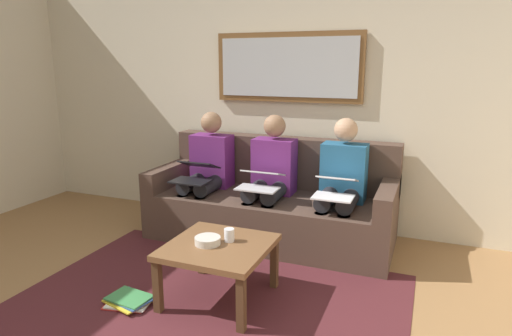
{
  "coord_description": "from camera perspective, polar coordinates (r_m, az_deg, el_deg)",
  "views": [
    {
      "loc": [
        -1.31,
        1.56,
        1.59
      ],
      "look_at": [
        0.0,
        -1.7,
        0.75
      ],
      "focal_mm": 30.89,
      "sensor_mm": 36.0,
      "label": 1
    }
  ],
  "objects": [
    {
      "name": "person_right",
      "position": [
        4.22,
        -6.32,
        -0.09
      ],
      "size": [
        0.38,
        0.58,
        1.14
      ],
      "color": "#66236B",
      "rests_on": "couch"
    },
    {
      "name": "bowl",
      "position": [
        3.01,
        -6.28,
        -9.33
      ],
      "size": [
        0.17,
        0.17,
        0.05
      ],
      "primitive_type": "cylinder",
      "color": "beige",
      "rests_on": "coffee_table"
    },
    {
      "name": "laptop_white",
      "position": [
        3.57,
        10.26,
        -2.39
      ],
      "size": [
        0.31,
        0.36,
        0.16
      ],
      "color": "white"
    },
    {
      "name": "cup",
      "position": [
        3.03,
        -3.48,
        -8.65
      ],
      "size": [
        0.07,
        0.07,
        0.09
      ],
      "primitive_type": "cylinder",
      "color": "silver",
      "rests_on": "coffee_table"
    },
    {
      "name": "coffee_table",
      "position": [
        3.03,
        -4.87,
        -10.74
      ],
      "size": [
        0.67,
        0.67,
        0.41
      ],
      "color": "brown",
      "rests_on": "ground_plane"
    },
    {
      "name": "person_left",
      "position": [
        3.8,
        10.98,
        -1.77
      ],
      "size": [
        0.38,
        0.58,
        1.14
      ],
      "color": "#235B84",
      "rests_on": "couch"
    },
    {
      "name": "magazine_stack",
      "position": [
        3.21,
        -16.17,
        -16.16
      ],
      "size": [
        0.34,
        0.28,
        0.05
      ],
      "color": "red",
      "rests_on": "ground_plane"
    },
    {
      "name": "person_middle",
      "position": [
        3.96,
        1.88,
        -0.9
      ],
      "size": [
        0.38,
        0.58,
        1.14
      ],
      "color": "#66236B",
      "rests_on": "couch"
    },
    {
      "name": "laptop_silver",
      "position": [
        3.74,
        0.59,
        -1.52
      ],
      "size": [
        0.35,
        0.34,
        0.15
      ],
      "color": "silver"
    },
    {
      "name": "laptop_black",
      "position": [
        4.02,
        -7.86,
        -0.49
      ],
      "size": [
        0.34,
        0.39,
        0.17
      ],
      "color": "black"
    },
    {
      "name": "framed_mirror",
      "position": [
        4.27,
        4.13,
        12.87
      ],
      "size": [
        1.44,
        0.05,
        0.65
      ],
      "color": "brown"
    },
    {
      "name": "area_rug",
      "position": [
        3.17,
        -5.98,
        -16.66
      ],
      "size": [
        2.6,
        1.8,
        0.01
      ],
      "primitive_type": "cube",
      "color": "#4C1E23",
      "rests_on": "ground_plane"
    },
    {
      "name": "wall_rear",
      "position": [
        4.37,
        4.46,
        9.6
      ],
      "size": [
        6.0,
        0.12,
        2.6
      ],
      "primitive_type": "cube",
      "color": "beige",
      "rests_on": "ground_plane"
    },
    {
      "name": "couch",
      "position": [
        4.11,
        2.18,
        -4.7
      ],
      "size": [
        2.2,
        0.9,
        0.9
      ],
      "color": "#4C382D",
      "rests_on": "ground_plane"
    }
  ]
}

